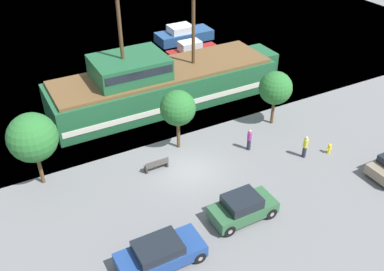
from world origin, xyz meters
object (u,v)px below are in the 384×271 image
moored_boat_outer (193,51)px  pedestrian_walking_near (249,140)px  parked_car_curb_front (243,208)px  pedestrian_walking_far (305,147)px  moored_boat_dockside (184,35)px  bench_promenade_east (157,164)px  fire_hydrant (329,148)px  pirate_ship (161,84)px  parked_car_curb_rear (160,254)px

moored_boat_outer → pedestrian_walking_near: moored_boat_outer is taller
parked_car_curb_front → pedestrian_walking_far: (7.04, 2.90, 0.05)m
moored_boat_dockside → bench_promenade_east: bearing=-121.8°
moored_boat_outer → parked_car_curb_front: (-8.47, -21.65, 0.16)m
moored_boat_outer → pedestrian_walking_near: (-4.26, -16.23, 0.20)m
parked_car_curb_front → pedestrian_walking_far: pedestrian_walking_far is taller
bench_promenade_east → moored_boat_dockside: bearing=58.2°
fire_hydrant → moored_boat_outer: bearing=91.2°
moored_boat_outer → pedestrian_walking_far: (-1.43, -18.76, 0.22)m
bench_promenade_east → pedestrian_walking_near: (6.66, -0.95, 0.40)m
moored_boat_outer → fire_hydrant: 19.24m
pedestrian_walking_far → fire_hydrant: bearing=-14.7°
parked_car_curb_front → bench_promenade_east: (-2.46, 6.38, -0.35)m
moored_boat_dockside → moored_boat_outer: 4.53m
moored_boat_dockside → fire_hydrant: bearing=-92.0°
pirate_ship → bench_promenade_east: bearing=-117.2°
pedestrian_walking_near → parked_car_curb_rear: bearing=-147.5°
parked_car_curb_front → pedestrian_walking_near: size_ratio=2.33×
fire_hydrant → pedestrian_walking_far: bearing=165.3°
moored_boat_dockside → fire_hydrant: moored_boat_dockside is taller
pedestrian_walking_far → moored_boat_outer: bearing=85.6°
fire_hydrant → pedestrian_walking_near: (-4.66, 3.01, 0.42)m
fire_hydrant → bench_promenade_east: (-11.32, 3.96, 0.02)m
pirate_ship → moored_boat_outer: bearing=46.7°
bench_promenade_east → pedestrian_walking_far: 10.13m
pirate_ship → parked_car_curb_front: 14.62m
parked_car_curb_front → bench_promenade_east: size_ratio=2.38×
parked_car_curb_front → parked_car_curb_rear: parked_car_curb_front is taller
pedestrian_walking_near → pedestrian_walking_far: pedestrian_walking_far is taller
pedestrian_walking_near → pedestrian_walking_far: 3.80m
pedestrian_walking_near → pedestrian_walking_far: (2.84, -2.53, 0.01)m
pedestrian_walking_far → parked_car_curb_front: bearing=-157.6°
parked_car_curb_front → pedestrian_walking_near: pedestrian_walking_near is taller
bench_promenade_east → moored_boat_outer: bearing=54.4°
parked_car_curb_rear → fire_hydrant: 14.69m
parked_car_curb_rear → bench_promenade_east: size_ratio=2.78×
pirate_ship → parked_car_curb_front: pirate_ship is taller
moored_boat_outer → pedestrian_walking_far: 18.81m
pirate_ship → parked_car_curb_front: size_ratio=5.21×
pirate_ship → moored_boat_outer: 9.91m
pedestrian_walking_far → pirate_ship: bearing=114.7°
bench_promenade_east → pedestrian_walking_near: bearing=-8.1°
bench_promenade_east → parked_car_curb_rear: bearing=-112.9°
parked_car_curb_front → pirate_ship: bearing=83.3°
pedestrian_walking_far → pedestrian_walking_near: bearing=138.2°
parked_car_curb_front → bench_promenade_east: parked_car_curb_front is taller
fire_hydrant → pedestrian_walking_far: 1.94m
fire_hydrant → parked_car_curb_rear: bearing=-167.5°
pirate_ship → parked_car_curb_front: bearing=-96.7°
pirate_ship → pedestrian_walking_near: pirate_ship is taller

